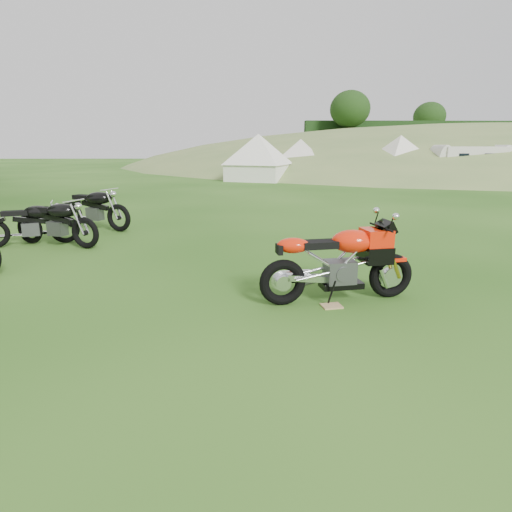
{
  "coord_description": "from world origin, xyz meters",
  "views": [
    {
      "loc": [
        -0.32,
        -4.79,
        1.94
      ],
      "look_at": [
        -0.16,
        0.4,
        0.59
      ],
      "focal_mm": 30.0,
      "sensor_mm": 36.0,
      "label": 1
    }
  ],
  "objects_px": {
    "tent_left": "(258,157)",
    "caravan": "(469,164)",
    "tent_right": "(399,157)",
    "vintage_moto_d": "(94,207)",
    "plywood_board": "(332,306)",
    "sport_motorcycle": "(339,257)",
    "tent_mid": "(300,157)",
    "vintage_moto_c": "(56,221)",
    "vintage_moto_b": "(29,223)"
  },
  "relations": [
    {
      "from": "tent_left",
      "to": "caravan",
      "type": "relative_size",
      "value": 0.73
    },
    {
      "from": "tent_right",
      "to": "caravan",
      "type": "bearing_deg",
      "value": -40.74
    },
    {
      "from": "vintage_moto_d",
      "to": "plywood_board",
      "type": "bearing_deg",
      "value": -24.14
    },
    {
      "from": "plywood_board",
      "to": "sport_motorcycle",
      "type": "bearing_deg",
      "value": 62.59
    },
    {
      "from": "tent_mid",
      "to": "tent_right",
      "type": "height_order",
      "value": "tent_right"
    },
    {
      "from": "sport_motorcycle",
      "to": "tent_mid",
      "type": "height_order",
      "value": "tent_mid"
    },
    {
      "from": "tent_mid",
      "to": "caravan",
      "type": "bearing_deg",
      "value": -7.96
    },
    {
      "from": "vintage_moto_c",
      "to": "tent_mid",
      "type": "xyz_separation_m",
      "value": [
        7.25,
        18.81,
        0.71
      ]
    },
    {
      "from": "tent_mid",
      "to": "vintage_moto_b",
      "type": "bearing_deg",
      "value": -96.93
    },
    {
      "from": "sport_motorcycle",
      "to": "plywood_board",
      "type": "xyz_separation_m",
      "value": [
        -0.11,
        -0.21,
        -0.57
      ]
    },
    {
      "from": "vintage_moto_d",
      "to": "caravan",
      "type": "height_order",
      "value": "caravan"
    },
    {
      "from": "tent_mid",
      "to": "tent_right",
      "type": "distance_m",
      "value": 5.87
    },
    {
      "from": "tent_left",
      "to": "caravan",
      "type": "height_order",
      "value": "tent_left"
    },
    {
      "from": "sport_motorcycle",
      "to": "plywood_board",
      "type": "bearing_deg",
      "value": -126.87
    },
    {
      "from": "sport_motorcycle",
      "to": "vintage_moto_c",
      "type": "height_order",
      "value": "sport_motorcycle"
    },
    {
      "from": "vintage_moto_c",
      "to": "plywood_board",
      "type": "bearing_deg",
      "value": -15.47
    },
    {
      "from": "sport_motorcycle",
      "to": "tent_right",
      "type": "bearing_deg",
      "value": 58.98
    },
    {
      "from": "sport_motorcycle",
      "to": "vintage_moto_d",
      "type": "height_order",
      "value": "sport_motorcycle"
    },
    {
      "from": "sport_motorcycle",
      "to": "vintage_moto_c",
      "type": "relative_size",
      "value": 1.03
    },
    {
      "from": "tent_left",
      "to": "tent_right",
      "type": "distance_m",
      "value": 8.15
    },
    {
      "from": "sport_motorcycle",
      "to": "vintage_moto_b",
      "type": "height_order",
      "value": "sport_motorcycle"
    },
    {
      "from": "plywood_board",
      "to": "vintage_moto_d",
      "type": "xyz_separation_m",
      "value": [
        -4.58,
        5.14,
        0.51
      ]
    },
    {
      "from": "tent_mid",
      "to": "caravan",
      "type": "relative_size",
      "value": 0.69
    },
    {
      "from": "tent_right",
      "to": "vintage_moto_d",
      "type": "bearing_deg",
      "value": -145.98
    },
    {
      "from": "caravan",
      "to": "vintage_moto_b",
      "type": "bearing_deg",
      "value": -137.46
    },
    {
      "from": "plywood_board",
      "to": "tent_left",
      "type": "relative_size",
      "value": 0.08
    },
    {
      "from": "plywood_board",
      "to": "vintage_moto_c",
      "type": "height_order",
      "value": "vintage_moto_c"
    },
    {
      "from": "sport_motorcycle",
      "to": "tent_right",
      "type": "distance_m",
      "value": 21.25
    },
    {
      "from": "vintage_moto_b",
      "to": "tent_mid",
      "type": "height_order",
      "value": "tent_mid"
    },
    {
      "from": "vintage_moto_d",
      "to": "tent_right",
      "type": "bearing_deg",
      "value": 74.02
    },
    {
      "from": "tent_mid",
      "to": "caravan",
      "type": "distance_m",
      "value": 9.52
    },
    {
      "from": "plywood_board",
      "to": "vintage_moto_d",
      "type": "height_order",
      "value": "vintage_moto_d"
    },
    {
      "from": "vintage_moto_c",
      "to": "tent_right",
      "type": "relative_size",
      "value": 0.64
    },
    {
      "from": "vintage_moto_b",
      "to": "tent_left",
      "type": "bearing_deg",
      "value": 52.89
    },
    {
      "from": "vintage_moto_c",
      "to": "vintage_moto_d",
      "type": "bearing_deg",
      "value": 104.99
    },
    {
      "from": "vintage_moto_b",
      "to": "vintage_moto_c",
      "type": "height_order",
      "value": "vintage_moto_c"
    },
    {
      "from": "caravan",
      "to": "tent_right",
      "type": "bearing_deg",
      "value": 155.5
    },
    {
      "from": "vintage_moto_b",
      "to": "vintage_moto_d",
      "type": "bearing_deg",
      "value": 47.65
    },
    {
      "from": "tent_left",
      "to": "caravan",
      "type": "bearing_deg",
      "value": 17.46
    },
    {
      "from": "vintage_moto_b",
      "to": "vintage_moto_d",
      "type": "relative_size",
      "value": 0.88
    },
    {
      "from": "plywood_board",
      "to": "vintage_moto_d",
      "type": "relative_size",
      "value": 0.12
    },
    {
      "from": "tent_mid",
      "to": "caravan",
      "type": "height_order",
      "value": "tent_mid"
    },
    {
      "from": "sport_motorcycle",
      "to": "vintage_moto_d",
      "type": "distance_m",
      "value": 6.81
    },
    {
      "from": "vintage_moto_c",
      "to": "vintage_moto_d",
      "type": "height_order",
      "value": "vintage_moto_d"
    },
    {
      "from": "plywood_board",
      "to": "vintage_moto_b",
      "type": "height_order",
      "value": "vintage_moto_b"
    },
    {
      "from": "vintage_moto_c",
      "to": "caravan",
      "type": "height_order",
      "value": "caravan"
    },
    {
      "from": "vintage_moto_c",
      "to": "tent_mid",
      "type": "bearing_deg",
      "value": 89.28
    },
    {
      "from": "vintage_moto_b",
      "to": "vintage_moto_d",
      "type": "height_order",
      "value": "vintage_moto_d"
    },
    {
      "from": "plywood_board",
      "to": "tent_mid",
      "type": "height_order",
      "value": "tent_mid"
    },
    {
      "from": "vintage_moto_b",
      "to": "plywood_board",
      "type": "bearing_deg",
      "value": -52.76
    }
  ]
}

